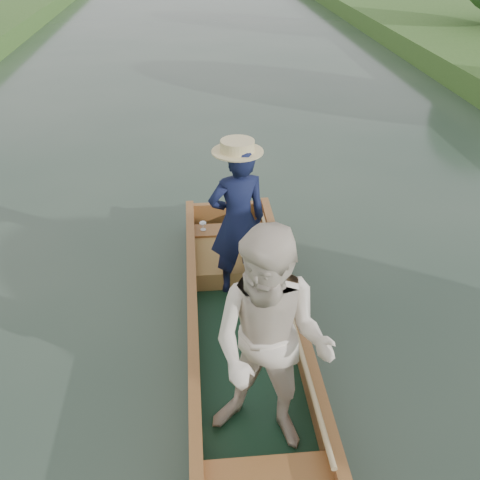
{
  "coord_description": "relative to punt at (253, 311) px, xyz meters",
  "views": [
    {
      "loc": [
        -0.42,
        -3.96,
        3.76
      ],
      "look_at": [
        0.0,
        0.6,
        0.95
      ],
      "focal_mm": 40.0,
      "sensor_mm": 36.0,
      "label": 1
    }
  ],
  "objects": [
    {
      "name": "ground",
      "position": [
        -0.03,
        0.26,
        -0.73
      ],
      "size": [
        120.0,
        120.0,
        0.0
      ],
      "primitive_type": "plane",
      "color": "#283D30",
      "rests_on": "ground"
    },
    {
      "name": "punt",
      "position": [
        0.0,
        0.0,
        0.0
      ],
      "size": [
        1.22,
        5.0,
        2.03
      ],
      "color": "#12301E",
      "rests_on": "ground"
    }
  ]
}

